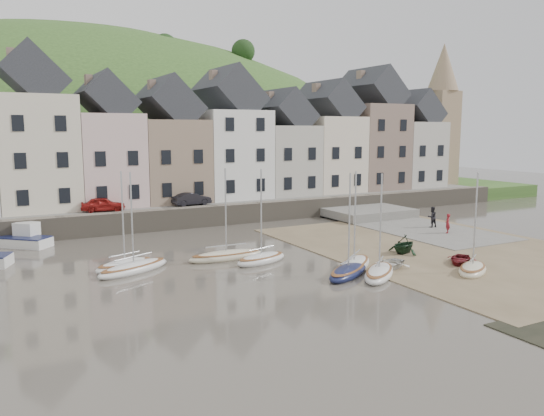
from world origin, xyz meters
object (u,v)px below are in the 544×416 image
sailboat_0 (134,268)px  rowboat_red (460,259)px  person_dark (432,217)px  car_right (192,199)px  rowboat_white (387,264)px  rowboat_green (404,244)px  person_red (448,223)px  car_left (103,204)px

sailboat_0 → rowboat_red: 20.61m
person_dark → car_right: car_right is taller
rowboat_red → rowboat_white: bearing=-138.1°
rowboat_white → rowboat_green: 4.69m
rowboat_white → car_right: 22.65m
sailboat_0 → car_right: bearing=58.8°
person_red → person_dark: size_ratio=0.89×
sailboat_0 → rowboat_red: sailboat_0 is taller
rowboat_white → person_dark: person_dark is taller
person_red → car_left: bearing=-73.4°
rowboat_green → person_red: size_ratio=1.53×
sailboat_0 → person_red: bearing=-1.0°
rowboat_green → car_left: car_left is taller
person_red → car_right: bearing=-84.3°
sailboat_0 → rowboat_white: (13.94, -6.92, 0.10)m
sailboat_0 → car_left: sailboat_0 is taller
person_red → rowboat_white: bearing=-12.3°
sailboat_0 → car_right: 17.82m
person_red → car_left: car_left is taller
person_dark → person_red: bearing=78.0°
person_red → sailboat_0: bearing=-42.0°
rowboat_white → person_red: bearing=100.0°
rowboat_green → person_dark: size_ratio=1.36×
rowboat_red → rowboat_green: bearing=162.4°
sailboat_0 → car_right: (9.18, 15.15, 1.94)m
sailboat_0 → rowboat_green: (17.72, -4.16, 0.45)m
rowboat_green → car_right: bearing=-173.3°
person_red → car_right: car_right is taller
rowboat_red → car_left: bearing=-177.7°
car_left → car_right: (8.02, 0.00, -0.02)m
person_red → car_right: size_ratio=0.45×
rowboat_red → person_red: 10.21m
rowboat_red → person_dark: 12.79m
rowboat_red → person_dark: bearing=108.0°
car_left → sailboat_0: bearing=-171.4°
rowboat_white → person_dark: size_ratio=1.60×
car_right → rowboat_green: bearing=-162.2°
rowboat_green → person_dark: (8.88, 6.32, 0.31)m
rowboat_green → rowboat_red: size_ratio=0.95×
sailboat_0 → rowboat_green: sailboat_0 is taller
rowboat_red → car_right: size_ratio=0.72×
sailboat_0 → rowboat_green: 18.21m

